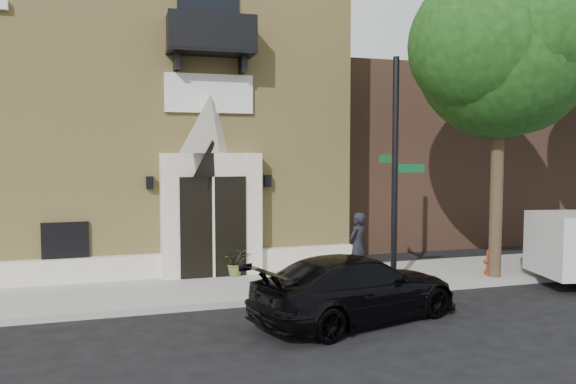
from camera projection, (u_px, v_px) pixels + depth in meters
name	position (u px, v px, depth m)	size (l,w,h in m)	color
ground	(277.00, 304.00, 12.43)	(120.00, 120.00, 0.00)	black
sidewalk	(299.00, 283.00, 14.14)	(42.00, 3.00, 0.15)	gray
church	(127.00, 115.00, 18.84)	(12.20, 11.01, 9.30)	tan
neighbour_building	(488.00, 156.00, 24.25)	(18.00, 8.00, 6.40)	brown
street_tree_left	(504.00, 53.00, 14.08)	(4.97, 4.38, 7.77)	#38281C
black_sedan	(357.00, 288.00, 11.21)	(1.85, 4.54, 1.32)	black
street_sign	(395.00, 171.00, 13.48)	(0.87, 0.87, 5.48)	black
fire_hydrant	(491.00, 262.00, 14.74)	(0.40, 0.32, 0.70)	#9C3014
dumpster	(567.00, 247.00, 15.78)	(1.87, 1.28, 1.12)	#103B1D
planter	(236.00, 262.00, 14.65)	(0.65, 0.56, 0.72)	#556A30
pedestrian_near	(357.00, 246.00, 14.17)	(0.62, 0.41, 1.70)	black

